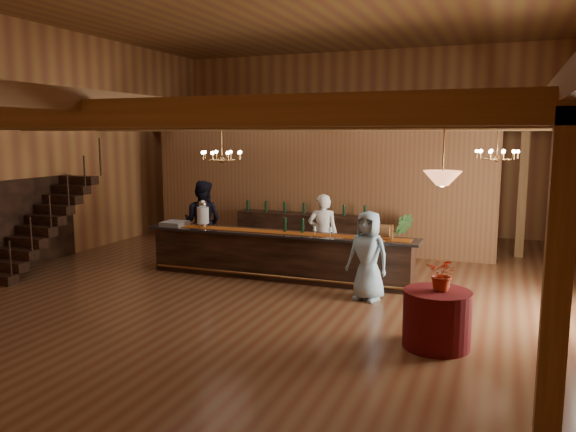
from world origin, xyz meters
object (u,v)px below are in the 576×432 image
(beverage_dispenser, at_px, (203,214))
(staff_second, at_px, (203,222))
(tasting_bar, at_px, (278,255))
(bartender, at_px, (323,234))
(raffle_drum, at_px, (384,231))
(chandelier_right, at_px, (497,154))
(round_table, at_px, (437,319))
(pendant_lamp, at_px, (442,178))
(guest, at_px, (368,256))
(backbar_shelf, at_px, (304,233))
(floor_plant, at_px, (399,237))
(chandelier_left, at_px, (222,155))

(beverage_dispenser, height_order, staff_second, staff_second)
(tasting_bar, height_order, bartender, bartender)
(staff_second, bearing_deg, raffle_drum, 166.82)
(tasting_bar, bearing_deg, chandelier_right, 16.64)
(round_table, xyz_separation_m, pendant_lamp, (0.00, 0.00, 1.99))
(beverage_dispenser, distance_m, round_table, 6.06)
(pendant_lamp, xyz_separation_m, staff_second, (-5.72, 3.44, -1.44))
(guest, bearing_deg, pendant_lamp, -38.63)
(tasting_bar, distance_m, backbar_shelf, 2.66)
(raffle_drum, distance_m, backbar_shelf, 3.77)
(staff_second, height_order, floor_plant, staff_second)
(tasting_bar, relative_size, round_table, 6.18)
(bartender, distance_m, floor_plant, 2.29)
(backbar_shelf, xyz_separation_m, bartender, (1.12, -1.95, 0.37))
(staff_second, bearing_deg, round_table, 145.34)
(bartender, xyz_separation_m, guest, (1.33, -1.51, -0.05))
(chandelier_left, distance_m, floor_plant, 4.86)
(staff_second, height_order, guest, staff_second)
(beverage_dispenser, height_order, bartender, bartender)
(chandelier_right, height_order, staff_second, chandelier_right)
(beverage_dispenser, bearing_deg, floor_plant, 32.91)
(chandelier_left, xyz_separation_m, chandelier_right, (5.03, 2.05, 0.02))
(backbar_shelf, bearing_deg, staff_second, -130.82)
(chandelier_left, bearing_deg, round_table, -23.94)
(backbar_shelf, bearing_deg, pendant_lamp, -51.34)
(round_table, xyz_separation_m, chandelier_right, (0.62, 4.01, 2.19))
(pendant_lamp, distance_m, bartender, 4.66)
(beverage_dispenser, bearing_deg, round_table, -27.48)
(tasting_bar, relative_size, guest, 3.59)
(pendant_lamp, relative_size, bartender, 0.52)
(raffle_drum, distance_m, staff_second, 4.47)
(round_table, distance_m, chandelier_left, 5.29)
(chandelier_right, bearing_deg, guest, -134.53)
(backbar_shelf, height_order, staff_second, staff_second)
(staff_second, bearing_deg, chandelier_left, 127.93)
(tasting_bar, distance_m, bartender, 1.09)
(raffle_drum, distance_m, round_table, 3.10)
(bartender, xyz_separation_m, floor_plant, (1.32, 1.85, -0.29))
(beverage_dispenser, bearing_deg, backbar_shelf, 61.34)
(chandelier_left, height_order, staff_second, chandelier_left)
(backbar_shelf, distance_m, guest, 4.26)
(chandelier_right, distance_m, bartender, 3.86)
(raffle_drum, relative_size, chandelier_left, 0.43)
(staff_second, bearing_deg, bartender, 175.78)
(backbar_shelf, distance_m, chandelier_right, 5.17)
(backbar_shelf, relative_size, bartender, 2.04)
(bartender, bearing_deg, round_table, 113.48)
(raffle_drum, distance_m, pendant_lamp, 3.26)
(floor_plant, bearing_deg, guest, -89.70)
(round_table, distance_m, pendant_lamp, 1.99)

